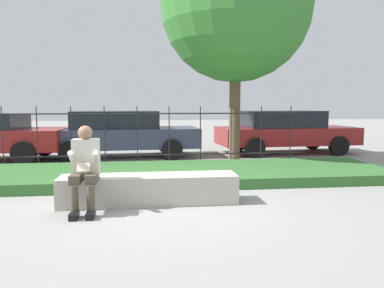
% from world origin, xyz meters
% --- Properties ---
extents(ground_plane, '(60.00, 60.00, 0.00)m').
position_xyz_m(ground_plane, '(0.00, 0.00, 0.00)').
color(ground_plane, gray).
extents(stone_bench, '(2.76, 0.58, 0.45)m').
position_xyz_m(stone_bench, '(-0.15, 0.00, 0.20)').
color(stone_bench, '#ADA89E').
rests_on(stone_bench, ground_plane).
extents(person_seated_reader, '(0.42, 0.73, 1.25)m').
position_xyz_m(person_seated_reader, '(-1.07, -0.32, 0.68)').
color(person_seated_reader, black).
rests_on(person_seated_reader, ground_plane).
extents(grass_berm, '(9.85, 2.42, 0.20)m').
position_xyz_m(grass_berm, '(0.00, 1.91, 0.10)').
color(grass_berm, '#33662D').
rests_on(grass_berm, ground_plane).
extents(iron_fence, '(7.85, 0.03, 1.51)m').
position_xyz_m(iron_fence, '(-0.00, 3.42, 0.79)').
color(iron_fence, '#232326').
rests_on(iron_fence, ground_plane).
extents(car_parked_center, '(4.55, 2.04, 1.36)m').
position_xyz_m(car_parked_center, '(-0.93, 5.30, 0.71)').
color(car_parked_center, '#383D56').
rests_on(car_parked_center, ground_plane).
extents(car_parked_right, '(4.40, 2.02, 1.35)m').
position_xyz_m(car_parked_right, '(4.20, 5.54, 0.71)').
color(car_parked_right, maroon).
rests_on(car_parked_right, ground_plane).
extents(tree_behind_fence, '(3.93, 3.93, 6.05)m').
position_xyz_m(tree_behind_fence, '(2.18, 3.96, 4.08)').
color(tree_behind_fence, brown).
rests_on(tree_behind_fence, ground_plane).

